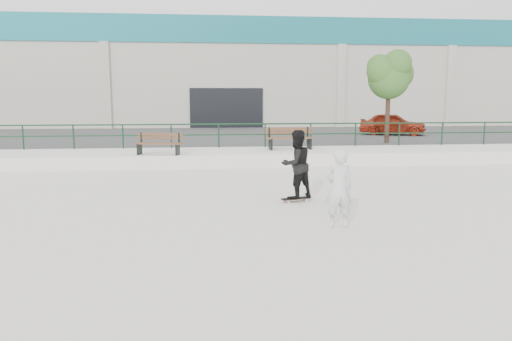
{
  "coord_description": "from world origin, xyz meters",
  "views": [
    {
      "loc": [
        -1.73,
        -10.49,
        2.73
      ],
      "look_at": [
        -0.36,
        2.0,
        0.82
      ],
      "focal_mm": 35.0,
      "sensor_mm": 36.0,
      "label": 1
    }
  ],
  "objects": [
    {
      "name": "standing_skater",
      "position": [
        0.67,
        1.94,
        0.97
      ],
      "size": [
        1.05,
        0.96,
        1.75
      ],
      "primitive_type": "imported",
      "rotation": [
        0.0,
        0.0,
        3.58
      ],
      "color": "black",
      "rests_on": "skateboard"
    },
    {
      "name": "commercial_building",
      "position": [
        -0.0,
        31.99,
        4.58
      ],
      "size": [
        44.2,
        16.33,
        8.0
      ],
      "color": "beige",
      "rests_on": "ground"
    },
    {
      "name": "bench_right",
      "position": [
        1.89,
        9.81,
        0.95
      ],
      "size": [
        2.01,
        0.7,
        0.91
      ],
      "rotation": [
        0.0,
        0.0,
        0.07
      ],
      "color": "brown",
      "rests_on": "ledge"
    },
    {
      "name": "ground",
      "position": [
        0.0,
        0.0,
        0.0
      ],
      "size": [
        120.0,
        120.0,
        0.0
      ],
      "primitive_type": "plane",
      "color": "silver",
      "rests_on": "ground"
    },
    {
      "name": "railing",
      "position": [
        -0.0,
        10.8,
        1.24
      ],
      "size": [
        28.0,
        0.06,
        1.03
      ],
      "color": "#143820",
      "rests_on": "ledge"
    },
    {
      "name": "seated_skater",
      "position": [
        1.05,
        -0.66,
        0.82
      ],
      "size": [
        0.61,
        0.41,
        1.64
      ],
      "primitive_type": "imported",
      "rotation": [
        0.0,
        0.0,
        3.17
      ],
      "color": "silver",
      "rests_on": "ground"
    },
    {
      "name": "ledge",
      "position": [
        0.0,
        9.5,
        0.25
      ],
      "size": [
        30.0,
        3.0,
        0.5
      ],
      "primitive_type": "cube",
      "color": "silver",
      "rests_on": "ground"
    },
    {
      "name": "red_car",
      "position": [
        8.99,
        16.69,
        1.12
      ],
      "size": [
        3.92,
        2.72,
        1.24
      ],
      "primitive_type": "imported",
      "rotation": [
        0.0,
        0.0,
        1.19
      ],
      "color": "maroon",
      "rests_on": "parking_strip"
    },
    {
      "name": "parking_strip",
      "position": [
        0.0,
        18.0,
        0.25
      ],
      "size": [
        60.0,
        14.0,
        0.5
      ],
      "primitive_type": "cube",
      "color": "#3E3E3E",
      "rests_on": "ground"
    },
    {
      "name": "skateboard",
      "position": [
        0.67,
        1.94,
        0.07
      ],
      "size": [
        0.8,
        0.41,
        0.09
      ],
      "rotation": [
        0.0,
        0.0,
        0.28
      ],
      "color": "black",
      "rests_on": "ground"
    },
    {
      "name": "bench_left",
      "position": [
        -3.34,
        8.53,
        0.9
      ],
      "size": [
        1.84,
        0.87,
        0.82
      ],
      "rotation": [
        0.0,
        0.0,
        -0.21
      ],
      "color": "brown",
      "rests_on": "ledge"
    },
    {
      "name": "tree",
      "position": [
        6.96,
        12.13,
        3.7
      ],
      "size": [
        2.4,
        2.14,
        4.27
      ],
      "color": "#3E2A1F",
      "rests_on": "parking_strip"
    }
  ]
}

